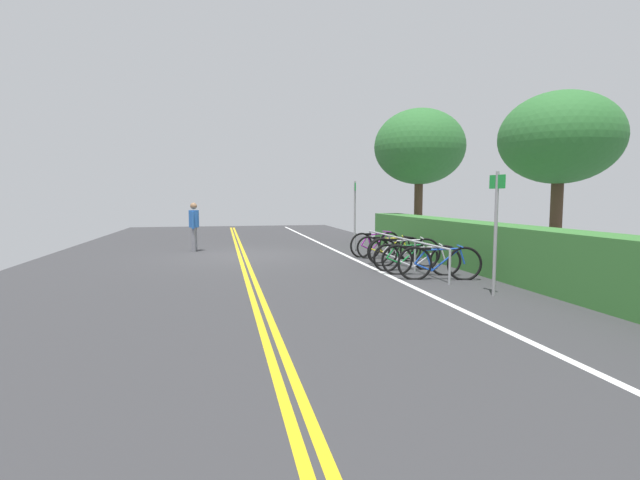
% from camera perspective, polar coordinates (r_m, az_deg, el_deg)
% --- Properties ---
extents(ground_plane, '(29.24, 11.62, 0.05)m').
position_cam_1_polar(ground_plane, '(14.30, -9.50, -1.98)').
color(ground_plane, '#353538').
extents(centre_line_yellow_inner, '(26.32, 0.10, 0.00)m').
position_cam_1_polar(centre_line_yellow_inner, '(14.30, -9.82, -1.88)').
color(centre_line_yellow_inner, gold).
rests_on(centre_line_yellow_inner, ground_plane).
extents(centre_line_yellow_outer, '(26.32, 0.10, 0.00)m').
position_cam_1_polar(centre_line_yellow_outer, '(14.30, -9.18, -1.86)').
color(centre_line_yellow_outer, gold).
rests_on(centre_line_yellow_outer, ground_plane).
extents(bike_lane_stripe_white, '(26.32, 0.12, 0.00)m').
position_cam_1_polar(bike_lane_stripe_white, '(14.75, 2.54, -1.59)').
color(bike_lane_stripe_white, white).
rests_on(bike_lane_stripe_white, ground_plane).
extents(bike_rack, '(5.25, 0.05, 0.73)m').
position_cam_1_polar(bike_rack, '(12.09, 9.91, -0.49)').
color(bike_rack, '#9EA0A5').
rests_on(bike_rack, ground_plane).
extents(bicycle_0, '(0.53, 1.70, 0.77)m').
position_cam_1_polar(bicycle_0, '(14.00, 6.80, -0.51)').
color(bicycle_0, black).
rests_on(bicycle_0, ground_plane).
extents(bicycle_1, '(0.67, 1.67, 0.70)m').
position_cam_1_polar(bicycle_1, '(13.46, 8.20, -0.91)').
color(bicycle_1, black).
rests_on(bicycle_1, ground_plane).
extents(bicycle_2, '(0.51, 1.69, 0.72)m').
position_cam_1_polar(bicycle_2, '(12.78, 9.13, -1.20)').
color(bicycle_2, black).
rests_on(bicycle_2, ground_plane).
extents(bicycle_3, '(0.61, 1.78, 0.77)m').
position_cam_1_polar(bicycle_3, '(12.09, 10.26, -1.46)').
color(bicycle_3, black).
rests_on(bicycle_3, ground_plane).
extents(bicycle_4, '(0.46, 1.69, 0.70)m').
position_cam_1_polar(bicycle_4, '(11.44, 10.47, -2.02)').
color(bicycle_4, black).
rests_on(bicycle_4, ground_plane).
extents(bicycle_5, '(0.65, 1.72, 0.74)m').
position_cam_1_polar(bicycle_5, '(10.81, 12.22, -2.39)').
color(bicycle_5, black).
rests_on(bicycle_5, ground_plane).
extents(bicycle_6, '(0.59, 1.75, 0.77)m').
position_cam_1_polar(bicycle_6, '(10.27, 14.38, -2.75)').
color(bicycle_6, black).
rests_on(bicycle_6, ground_plane).
extents(pedestrian, '(0.49, 0.32, 1.58)m').
position_cam_1_polar(pedestrian, '(15.65, -15.14, 1.94)').
color(pedestrian, slate).
rests_on(pedestrian, ground_plane).
extents(sign_post_near, '(0.36, 0.10, 2.27)m').
position_cam_1_polar(sign_post_near, '(15.18, 4.27, 3.77)').
color(sign_post_near, gray).
rests_on(sign_post_near, ground_plane).
extents(sign_post_far, '(0.36, 0.09, 2.21)m').
position_cam_1_polar(sign_post_far, '(8.80, 20.70, 2.13)').
color(sign_post_far, gray).
rests_on(sign_post_far, ground_plane).
extents(hedge_backdrop, '(14.20, 0.92, 1.15)m').
position_cam_1_polar(hedge_backdrop, '(11.50, 20.32, -0.98)').
color(hedge_backdrop, '#387533').
rests_on(hedge_backdrop, ground_plane).
extents(tree_near_left, '(3.35, 3.35, 5.02)m').
position_cam_1_polar(tree_near_left, '(18.04, 12.05, 11.03)').
color(tree_near_left, '#473323').
rests_on(tree_near_left, ground_plane).
extents(tree_mid, '(2.85, 2.85, 4.30)m').
position_cam_1_polar(tree_mid, '(12.92, 27.23, 10.94)').
color(tree_mid, '#473323').
rests_on(tree_mid, ground_plane).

